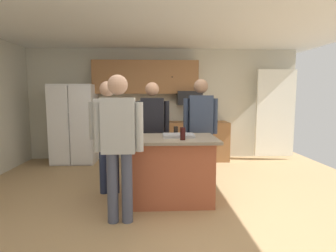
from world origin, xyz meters
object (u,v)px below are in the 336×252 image
object	(u,v)px
microwave_over_range	(189,98)
person_host_foreground	(152,126)
glass_pilsner	(176,131)
kitchen_island	(169,169)
person_guest_by_door	(200,124)
refrigerator	(74,124)
serving_tray	(178,135)
person_elder_center	(108,129)
glass_dark_ale	(183,134)
glass_short_whisky	(135,134)
person_guest_left	(119,139)

from	to	relation	value
microwave_over_range	person_host_foreground	world-z (taller)	person_host_foreground
person_host_foreground	glass_pilsner	xyz separation A→B (m)	(0.36, -0.49, -0.02)
kitchen_island	person_guest_by_door	xyz separation A→B (m)	(0.55, 0.65, 0.57)
refrigerator	glass_pilsner	world-z (taller)	refrigerator
refrigerator	serving_tray	bearing A→B (deg)	-46.78
person_elder_center	serving_tray	distance (m)	1.09
person_elder_center	glass_dark_ale	bearing A→B (deg)	-6.83
person_elder_center	person_guest_by_door	size ratio (longest dim) A/B	0.97
person_guest_by_door	glass_short_whisky	world-z (taller)	person_guest_by_door
glass_pilsner	kitchen_island	bearing A→B (deg)	-114.03
glass_dark_ale	refrigerator	bearing A→B (deg)	130.66
person_guest_left	person_guest_by_door	world-z (taller)	person_guest_by_door
kitchen_island	person_guest_by_door	size ratio (longest dim) A/B	0.75
glass_short_whisky	serving_tray	world-z (taller)	glass_short_whisky
microwave_over_range	kitchen_island	xyz separation A→B (m)	(-0.59, -2.44, -0.98)
person_host_foreground	glass_short_whisky	size ratio (longest dim) A/B	13.82
person_guest_left	glass_pilsner	world-z (taller)	person_guest_left
refrigerator	person_guest_left	xyz separation A→B (m)	(1.40, -2.94, 0.14)
glass_pilsner	glass_dark_ale	distance (m)	0.48
person_guest_left	person_host_foreground	size ratio (longest dim) A/B	1.01
person_guest_by_door	person_elder_center	bearing A→B (deg)	-38.06
microwave_over_range	person_guest_left	distance (m)	3.31
kitchen_island	person_elder_center	distance (m)	1.11
serving_tray	refrigerator	bearing A→B (deg)	133.22
person_guest_by_door	serving_tray	world-z (taller)	person_guest_by_door
microwave_over_range	kitchen_island	size ratio (longest dim) A/B	0.42
microwave_over_range	refrigerator	bearing A→B (deg)	-177.40
person_host_foreground	glass_short_whisky	world-z (taller)	person_host_foreground
person_elder_center	glass_pilsner	distance (m)	1.03
glass_short_whisky	person_elder_center	bearing A→B (deg)	135.51
refrigerator	microwave_over_range	xyz separation A→B (m)	(2.60, 0.12, 0.57)
person_guest_by_door	serving_tray	distance (m)	0.75
person_elder_center	glass_short_whisky	distance (m)	0.60
glass_dark_ale	glass_pilsner	bearing A→B (deg)	96.68
refrigerator	person_elder_center	xyz separation A→B (m)	(1.10, -1.97, 0.12)
microwave_over_range	person_host_foreground	xyz separation A→B (m)	(-0.83, -1.69, -0.45)
person_host_foreground	glass_dark_ale	distance (m)	1.06
person_guest_left	glass_dark_ale	world-z (taller)	person_guest_left
person_host_foreground	person_elder_center	world-z (taller)	person_host_foreground
person_host_foreground	person_guest_by_door	world-z (taller)	person_guest_by_door
refrigerator	person_guest_left	world-z (taller)	refrigerator
glass_short_whisky	serving_tray	size ratio (longest dim) A/B	0.28
kitchen_island	person_host_foreground	xyz separation A→B (m)	(-0.24, 0.75, 0.53)
person_guest_by_door	glass_short_whisky	distance (m)	1.26
person_host_foreground	glass_dark_ale	size ratio (longest dim) A/B	10.31
person_guest_by_door	glass_pilsner	world-z (taller)	person_guest_by_door
glass_pilsner	serving_tray	size ratio (longest dim) A/B	0.28
microwave_over_range	glass_short_whisky	world-z (taller)	microwave_over_range
serving_tray	person_host_foreground	bearing A→B (deg)	117.84
microwave_over_range	glass_short_whisky	distance (m)	2.76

